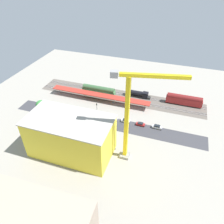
{
  "coord_description": "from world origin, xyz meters",
  "views": [
    {
      "loc": [
        -28.93,
        79.4,
        64.91
      ],
      "look_at": [
        -2.79,
        1.68,
        4.72
      ],
      "focal_mm": 33.97,
      "sensor_mm": 36.0,
      "label": 1
    }
  ],
  "objects_px": {
    "box_truck_0": "(80,128)",
    "platform_canopy_near": "(99,95)",
    "construction_building": "(71,137)",
    "parked_car_3": "(113,119)",
    "traffic_light": "(97,107)",
    "street_tree_3": "(41,105)",
    "parked_car_4": "(99,115)",
    "parked_car_2": "(126,121)",
    "locomotive": "(138,94)",
    "parked_car_1": "(140,124)",
    "tower_crane": "(131,114)",
    "street_tree_2": "(53,109)",
    "parked_car_5": "(85,112)",
    "parked_car_0": "(157,127)",
    "freight_coach_far": "(99,91)",
    "street_tree_0": "(64,114)",
    "passenger_coach": "(184,100)",
    "street_tree_1": "(57,113)"
  },
  "relations": [
    {
      "from": "box_truck_0",
      "to": "street_tree_1",
      "type": "relative_size",
      "value": 1.27
    },
    {
      "from": "street_tree_3",
      "to": "traffic_light",
      "type": "bearing_deg",
      "value": -161.85
    },
    {
      "from": "parked_car_3",
      "to": "parked_car_1",
      "type": "bearing_deg",
      "value": -179.94
    },
    {
      "from": "parked_car_4",
      "to": "traffic_light",
      "type": "xyz_separation_m",
      "value": [
        1.5,
        -1.09,
        3.57
      ]
    },
    {
      "from": "parked_car_2",
      "to": "parked_car_3",
      "type": "distance_m",
      "value": 6.51
    },
    {
      "from": "parked_car_2",
      "to": "street_tree_0",
      "type": "distance_m",
      "value": 29.62
    },
    {
      "from": "parked_car_2",
      "to": "box_truck_0",
      "type": "distance_m",
      "value": 22.14
    },
    {
      "from": "parked_car_5",
      "to": "street_tree_3",
      "type": "distance_m",
      "value": 21.88
    },
    {
      "from": "passenger_coach",
      "to": "parked_car_2",
      "type": "distance_m",
      "value": 35.5
    },
    {
      "from": "parked_car_2",
      "to": "parked_car_4",
      "type": "xyz_separation_m",
      "value": [
        13.87,
        -0.11,
        0.09
      ]
    },
    {
      "from": "parked_car_1",
      "to": "tower_crane",
      "type": "height_order",
      "value": "tower_crane"
    },
    {
      "from": "passenger_coach",
      "to": "parked_car_2",
      "type": "height_order",
      "value": "passenger_coach"
    },
    {
      "from": "locomotive",
      "to": "tower_crane",
      "type": "height_order",
      "value": "tower_crane"
    },
    {
      "from": "freight_coach_far",
      "to": "box_truck_0",
      "type": "distance_m",
      "value": 31.25
    },
    {
      "from": "parked_car_3",
      "to": "traffic_light",
      "type": "relative_size",
      "value": 0.7
    },
    {
      "from": "parked_car_0",
      "to": "parked_car_4",
      "type": "distance_m",
      "value": 29.09
    },
    {
      "from": "parked_car_0",
      "to": "street_tree_3",
      "type": "bearing_deg",
      "value": 7.53
    },
    {
      "from": "parked_car_1",
      "to": "street_tree_1",
      "type": "bearing_deg",
      "value": 12.86
    },
    {
      "from": "parked_car_3",
      "to": "box_truck_0",
      "type": "distance_m",
      "value": 16.99
    },
    {
      "from": "parked_car_2",
      "to": "traffic_light",
      "type": "height_order",
      "value": "traffic_light"
    },
    {
      "from": "street_tree_2",
      "to": "construction_building",
      "type": "bearing_deg",
      "value": 137.86
    },
    {
      "from": "parked_car_3",
      "to": "street_tree_1",
      "type": "bearing_deg",
      "value": 19.52
    },
    {
      "from": "parked_car_3",
      "to": "street_tree_3",
      "type": "bearing_deg",
      "value": 11.37
    },
    {
      "from": "freight_coach_far",
      "to": "tower_crane",
      "type": "bearing_deg",
      "value": 125.74
    },
    {
      "from": "platform_canopy_near",
      "to": "street_tree_3",
      "type": "height_order",
      "value": "street_tree_3"
    },
    {
      "from": "box_truck_0",
      "to": "street_tree_0",
      "type": "distance_m",
      "value": 11.0
    },
    {
      "from": "parked_car_4",
      "to": "box_truck_0",
      "type": "distance_m",
      "value": 13.55
    },
    {
      "from": "passenger_coach",
      "to": "parked_car_5",
      "type": "xyz_separation_m",
      "value": [
        47.18,
        24.58,
        -2.36
      ]
    },
    {
      "from": "parked_car_5",
      "to": "box_truck_0",
      "type": "xyz_separation_m",
      "value": [
        -3.51,
        12.64,
        1.06
      ]
    },
    {
      "from": "parked_car_2",
      "to": "parked_car_5",
      "type": "height_order",
      "value": "parked_car_2"
    },
    {
      "from": "parked_car_3",
      "to": "construction_building",
      "type": "bearing_deg",
      "value": 70.39
    },
    {
      "from": "parked_car_5",
      "to": "street_tree_2",
      "type": "bearing_deg",
      "value": 32.73
    },
    {
      "from": "parked_car_0",
      "to": "street_tree_3",
      "type": "distance_m",
      "value": 57.55
    },
    {
      "from": "parked_car_2",
      "to": "parked_car_3",
      "type": "relative_size",
      "value": 0.91
    },
    {
      "from": "parked_car_5",
      "to": "traffic_light",
      "type": "height_order",
      "value": "traffic_light"
    },
    {
      "from": "locomotive",
      "to": "passenger_coach",
      "type": "distance_m",
      "value": 25.03
    },
    {
      "from": "passenger_coach",
      "to": "parked_car_0",
      "type": "bearing_deg",
      "value": 66.94
    },
    {
      "from": "street_tree_3",
      "to": "locomotive",
      "type": "bearing_deg",
      "value": -142.95
    },
    {
      "from": "platform_canopy_near",
      "to": "parked_car_3",
      "type": "distance_m",
      "value": 18.83
    },
    {
      "from": "parked_car_4",
      "to": "parked_car_5",
      "type": "distance_m",
      "value": 7.71
    },
    {
      "from": "locomotive",
      "to": "street_tree_2",
      "type": "xyz_separation_m",
      "value": [
        34.94,
        32.78,
        3.57
      ]
    },
    {
      "from": "locomotive",
      "to": "construction_building",
      "type": "distance_m",
      "value": 52.78
    },
    {
      "from": "parked_car_4",
      "to": "parked_car_0",
      "type": "bearing_deg",
      "value": -179.99
    },
    {
      "from": "freight_coach_far",
      "to": "street_tree_0",
      "type": "height_order",
      "value": "street_tree_0"
    },
    {
      "from": "parked_car_2",
      "to": "parked_car_5",
      "type": "xyz_separation_m",
      "value": [
        21.58,
        0.1,
        -0.03
      ]
    },
    {
      "from": "parked_car_0",
      "to": "street_tree_2",
      "type": "xyz_separation_m",
      "value": [
        49.56,
        8.41,
        4.58
      ]
    },
    {
      "from": "platform_canopy_near",
      "to": "construction_building",
      "type": "distance_m",
      "value": 39.38
    },
    {
      "from": "locomotive",
      "to": "traffic_light",
      "type": "xyz_separation_m",
      "value": [
        15.98,
        23.28,
        2.61
      ]
    },
    {
      "from": "street_tree_1",
      "to": "traffic_light",
      "type": "height_order",
      "value": "street_tree_1"
    },
    {
      "from": "box_truck_0",
      "to": "platform_canopy_near",
      "type": "bearing_deg",
      "value": -88.41
    }
  ]
}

